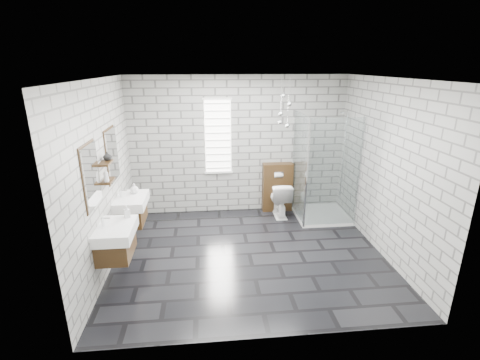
{
  "coord_description": "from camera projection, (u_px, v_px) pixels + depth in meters",
  "views": [
    {
      "loc": [
        -0.64,
        -4.85,
        2.89
      ],
      "look_at": [
        -0.11,
        0.35,
        1.13
      ],
      "focal_mm": 26.0,
      "sensor_mm": 36.0,
      "label": 1
    }
  ],
  "objects": [
    {
      "name": "soap_bottle_c",
      "position": [
        106.0,
        175.0,
        4.77
      ],
      "size": [
        0.09,
        0.09,
        0.19
      ],
      "primitive_type": "imported",
      "rotation": [
        0.0,
        0.0,
        -0.27
      ],
      "color": "#B2B2B2",
      "rests_on": "shelf_lower"
    },
    {
      "name": "window",
      "position": [
        218.0,
        137.0,
        6.7
      ],
      "size": [
        0.56,
        0.05,
        1.48
      ],
      "color": "white",
      "rests_on": "wall_back"
    },
    {
      "name": "vase",
      "position": [
        107.0,
        156.0,
        4.87
      ],
      "size": [
        0.15,
        0.15,
        0.12
      ],
      "primitive_type": "imported",
      "rotation": [
        0.0,
        0.0,
        0.35
      ],
      "color": "#B2B2B2",
      "rests_on": "shelf_upper"
    },
    {
      "name": "shower_enclosure",
      "position": [
        319.0,
        195.0,
        6.65
      ],
      "size": [
        1.0,
        1.0,
        2.03
      ],
      "color": "white",
      "rests_on": "floor"
    },
    {
      "name": "flush_plate",
      "position": [
        279.0,
        175.0,
        6.88
      ],
      "size": [
        0.18,
        0.01,
        0.12
      ],
      "primitive_type": "cube",
      "color": "silver",
      "rests_on": "cistern_panel"
    },
    {
      "name": "wall_front",
      "position": [
        273.0,
        228.0,
        3.42
      ],
      "size": [
        4.2,
        0.02,
        2.7
      ],
      "primitive_type": "cube",
      "color": "#9A9A95",
      "rests_on": "floor"
    },
    {
      "name": "shelf_upper",
      "position": [
        106.0,
        163.0,
        4.81
      ],
      "size": [
        0.14,
        0.3,
        0.03
      ],
      "primitive_type": "cube",
      "color": "#3D2812",
      "rests_on": "wall_left"
    },
    {
      "name": "wall_back",
      "position": [
        238.0,
        146.0,
        6.83
      ],
      "size": [
        4.2,
        0.02,
        2.7
      ],
      "primitive_type": "cube",
      "color": "#9A9A95",
      "rests_on": "floor"
    },
    {
      "name": "soap_bottle_a",
      "position": [
        127.0,
        211.0,
        4.83
      ],
      "size": [
        0.1,
        0.1,
        0.17
      ],
      "primitive_type": "imported",
      "rotation": [
        0.0,
        0.0,
        0.34
      ],
      "color": "#B2B2B2",
      "rests_on": "vanity_left"
    },
    {
      "name": "floor",
      "position": [
        249.0,
        254.0,
        5.56
      ],
      "size": [
        4.2,
        3.6,
        0.02
      ],
      "primitive_type": "cube",
      "color": "black",
      "rests_on": "ground"
    },
    {
      "name": "wall_left",
      "position": [
        103.0,
        178.0,
        4.92
      ],
      "size": [
        0.02,
        3.6,
        2.7
      ],
      "primitive_type": "cube",
      "color": "#9A9A95",
      "rests_on": "floor"
    },
    {
      "name": "vanity_left",
      "position": [
        113.0,
        232.0,
        4.62
      ],
      "size": [
        0.47,
        0.7,
        1.57
      ],
      "color": "#3D2812",
      "rests_on": "wall_left"
    },
    {
      "name": "shelf_lower",
      "position": [
        108.0,
        181.0,
        4.89
      ],
      "size": [
        0.14,
        0.3,
        0.03
      ],
      "primitive_type": "cube",
      "color": "#3D2812",
      "rests_on": "wall_left"
    },
    {
      "name": "cistern_panel",
      "position": [
        277.0,
        187.0,
        7.07
      ],
      "size": [
        0.6,
        0.2,
        1.0
      ],
      "primitive_type": "cube",
      "color": "#3D2812",
      "rests_on": "floor"
    },
    {
      "name": "vanity_right",
      "position": [
        129.0,
        202.0,
        5.62
      ],
      "size": [
        0.47,
        0.7,
        1.57
      ],
      "color": "#3D2812",
      "rests_on": "wall_left"
    },
    {
      "name": "ceiling",
      "position": [
        251.0,
        78.0,
        4.69
      ],
      "size": [
        4.2,
        3.6,
        0.02
      ],
      "primitive_type": "cube",
      "color": "white",
      "rests_on": "wall_back"
    },
    {
      "name": "pendant_cluster",
      "position": [
        284.0,
        112.0,
        6.27
      ],
      "size": [
        0.26,
        0.24,
        0.92
      ],
      "color": "silver",
      "rests_on": "ceiling"
    },
    {
      "name": "soap_bottle_b",
      "position": [
        134.0,
        188.0,
        5.73
      ],
      "size": [
        0.15,
        0.15,
        0.17
      ],
      "primitive_type": "imported",
      "rotation": [
        0.0,
        0.0,
        0.1
      ],
      "color": "#B2B2B2",
      "rests_on": "vanity_right"
    },
    {
      "name": "toilet",
      "position": [
        280.0,
        199.0,
        6.88
      ],
      "size": [
        0.39,
        0.68,
        0.69
      ],
      "primitive_type": "imported",
      "rotation": [
        0.0,
        0.0,
        3.14
      ],
      "color": "white",
      "rests_on": "floor"
    },
    {
      "name": "wall_right",
      "position": [
        386.0,
        169.0,
        5.32
      ],
      "size": [
        0.02,
        3.6,
        2.7
      ],
      "primitive_type": "cube",
      "color": "#9A9A95",
      "rests_on": "floor"
    }
  ]
}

